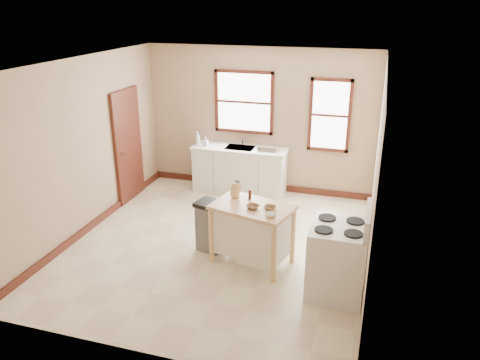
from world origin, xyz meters
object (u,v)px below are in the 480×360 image
Objects in this scene: bowl_b at (270,208)px; trash_bin at (211,226)px; gas_stove at (338,250)px; pepper_grinder at (250,194)px; soap_bottle_a at (198,138)px; soap_bottle_b at (206,142)px; bowl_a at (253,207)px; kitchen_island at (252,234)px; dish_rack at (269,148)px; knife_block at (236,191)px; bowl_c at (271,215)px.

bowl_b reaches higher than trash_bin.
pepper_grinder is at bearing 155.58° from gas_stove.
soap_bottle_a reaches higher than bowl_b.
bowl_a is at bearing -43.00° from soap_bottle_b.
pepper_grinder is at bearing 128.78° from kitchen_island.
dish_rack is 2.56m from kitchen_island.
soap_bottle_b is at bearing -158.77° from dish_rack.
kitchen_island is 7.39× the size of pepper_grinder.
pepper_grinder reaches higher than bowl_b.
knife_block is at bearing 158.16° from kitchen_island.
kitchen_island is 0.90× the size of gas_stove.
soap_bottle_a is 1.43m from dish_rack.
kitchen_island is 7.31× the size of bowl_c.
kitchen_island is at bearing -62.45° from dish_rack.
gas_stove is (1.34, -0.61, -0.37)m from pepper_grinder.
knife_block is 0.16× the size of gas_stove.
soap_bottle_a is at bearing 125.39° from bowl_a.
trash_bin is at bearing 166.45° from bowl_b.
bowl_c is at bearing 171.48° from gas_stove.
gas_stove is (2.85, -2.84, -0.39)m from soap_bottle_b.
kitchen_island is 0.54m from bowl_b.
bowl_c is at bearing -11.46° from knife_block.
dish_rack is at bearing 112.35° from kitchen_island.
dish_rack is at bearing 11.48° from soap_bottle_a.
knife_block is 0.22m from pepper_grinder.
pepper_grinder is at bearing 113.25° from bowl_a.
bowl_a is (0.34, -0.31, -0.08)m from knife_block.
soap_bottle_b is 4.04m from gas_stove.
trash_bin is at bearing 156.65° from bowl_c.
soap_bottle_a is at bearing 149.21° from knife_block.
soap_bottle_b is at bearing 146.25° from knife_block.
gas_stove is at bearing -2.49° from trash_bin.
knife_block reaches higher than bowl_c.
bowl_b is at bearing 7.50° from bowl_a.
kitchen_island is 6.11× the size of bowl_a.
soap_bottle_a is 3.14m from bowl_a.
bowl_b is (0.36, -0.26, -0.05)m from pepper_grinder.
soap_bottle_a reaches higher than dish_rack.
gas_stove is at bearing -24.42° from pepper_grinder.
soap_bottle_b is 3.32m from bowl_c.
bowl_a is at bearing -5.68° from trash_bin.
kitchen_island is at bearing -42.72° from soap_bottle_a.
soap_bottle_a is 3.47m from bowl_c.
soap_bottle_b is 0.96× the size of bowl_a.
bowl_b is at bearing -56.91° from dish_rack.
bowl_a is 1.06× the size of bowl_b.
soap_bottle_a reaches higher than bowl_c.
bowl_b is at bearing -39.09° from soap_bottle_b.
pepper_grinder is 0.45m from bowl_b.
bowl_b is at bearing 0.58° from trash_bin.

